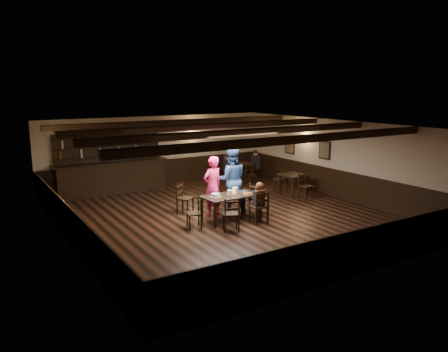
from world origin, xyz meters
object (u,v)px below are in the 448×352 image
woman_pink (213,186)px  chair_near_right (260,204)px  chair_near_left (231,212)px  cake (216,195)px  man_blue (231,180)px  dining_table (230,198)px  bar_counter (111,173)px

woman_pink → chair_near_right: bearing=107.5°
chair_near_left → cake: bearing=87.6°
chair_near_right → cake: 1.29m
man_blue → cake: size_ratio=6.73×
chair_near_left → dining_table: bearing=59.1°
cake → bar_counter: (-1.40, 5.08, -0.07)m
man_blue → cake: 1.24m
dining_table → cake: 0.49m
chair_near_right → woman_pink: size_ratio=0.54×
chair_near_left → bar_counter: bar_counter is taller
man_blue → cake: man_blue is taller
chair_near_right → bar_counter: bearing=112.4°
man_blue → chair_near_right: bearing=115.4°
man_blue → woman_pink: bearing=31.0°
chair_near_left → woman_pink: bearing=78.5°
bar_counter → dining_table: bearing=-69.9°
woman_pink → cake: size_ratio=6.03×
woman_pink → bar_counter: size_ratio=0.44×
dining_table → chair_near_left: bearing=-120.9°
bar_counter → cake: bearing=-74.7°
chair_near_right → cake: bearing=143.0°
man_blue → dining_table: bearing=80.4°
chair_near_left → man_blue: (1.02, 1.61, 0.47)m
chair_near_right → cake: chair_near_right is taller
chair_near_left → cake: 0.93m
chair_near_right → woman_pink: woman_pink is taller
dining_table → chair_near_right: bearing=-53.6°
man_blue → bar_counter: 4.98m
chair_near_left → bar_counter: bearing=102.8°
chair_near_right → bar_counter: (-2.41, 5.85, 0.16)m
woman_pink → bar_counter: bar_counter is taller
dining_table → chair_near_left: size_ratio=1.82×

